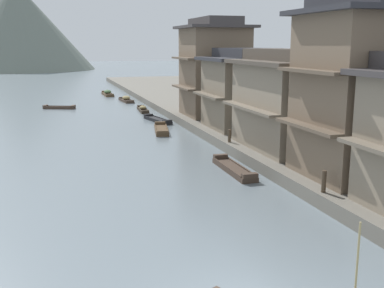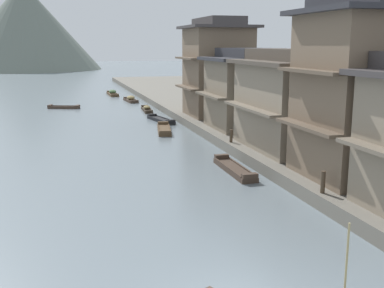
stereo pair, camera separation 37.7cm
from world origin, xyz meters
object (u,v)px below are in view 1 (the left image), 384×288
Objects in this scene: house_waterfront_tall at (286,100)px; mooring_post_dock_mid at (229,136)px; boat_moored_far at (158,120)px; boat_upstream_distant at (59,107)px; boat_moored_nearest at (108,93)px; boat_moored_third at (234,169)px; house_waterfront_narrow at (244,89)px; house_waterfront_second at (357,89)px; boat_moored_second at (143,109)px; boat_midriver_drifting at (126,99)px; house_waterfront_far at (214,68)px; mooring_post_dock_near at (324,181)px; boat_midriver_upstream at (161,130)px.

house_waterfront_tall is 4.56m from mooring_post_dock_mid.
boat_moored_far is 1.29× the size of boat_upstream_distant.
boat_moored_nearest is 6.00× the size of mooring_post_dock_mid.
house_waterfront_narrow reaches higher than boat_moored_third.
boat_moored_third is 32.10m from boat_upstream_distant.
house_waterfront_second is 6.99m from house_waterfront_tall.
boat_midriver_drifting is (-0.33, 9.30, 0.06)m from boat_moored_second.
house_waterfront_tall is at bearing 27.23° from boat_moored_third.
house_waterfront_narrow is (0.38, 14.62, -1.31)m from house_waterfront_second.
boat_moored_third is 5.97m from house_waterfront_tall.
mooring_post_dock_mid is at bearing -104.49° from house_waterfront_far.
boat_midriver_drifting is 30.74m from mooring_post_dock_mid.
boat_moored_far is at bearing 101.00° from house_waterfront_second.
boat_moored_second is 21.45m from mooring_post_dock_mid.
boat_upstream_distant is 4.19× the size of mooring_post_dock_mid.
mooring_post_dock_near is (2.09, -42.15, 0.91)m from boat_midriver_drifting.
house_waterfront_tall reaches higher than mooring_post_dock_near.
boat_moored_second is at bearing 89.85° from boat_moored_far.
boat_moored_second is at bearing -28.46° from boat_upstream_distant.
boat_moored_third is 6.92m from mooring_post_dock_near.
boat_midriver_upstream is 13.07m from house_waterfront_tall.
house_waterfront_second reaches higher than boat_moored_nearest.
boat_midriver_drifting is at bearing 90.82° from boat_moored_third.
mooring_post_dock_mid reaches higher than boat_moored_third.
boat_moored_third is 8.00m from house_waterfront_second.
boat_upstream_distant is at bearing 114.57° from house_waterfront_tall.
boat_upstream_distant is 3.65× the size of mooring_post_dock_near.
mooring_post_dock_near is (3.43, -50.48, 0.91)m from boat_moored_nearest.
boat_moored_third is at bearing -85.58° from boat_midriver_upstream.
house_waterfront_second reaches higher than boat_midriver_drifting.
boat_moored_second reaches higher than boat_moored_third.
mooring_post_dock_mid is at bearing 90.00° from mooring_post_dock_near.
house_waterfront_narrow is at bearing -60.87° from boat_moored_far.
house_waterfront_far is at bearing -76.31° from boat_moored_nearest.
boat_midriver_upstream is (-0.86, -5.24, 0.01)m from boat_moored_far.
house_waterfront_tall is (4.29, 2.21, 3.51)m from boat_moored_third.
boat_upstream_distant is at bearing 134.07° from house_waterfront_far.
boat_moored_nearest is 14.71m from boat_upstream_distant.
boat_moored_second is 11.52m from house_waterfront_far.
house_waterfront_far is (4.88, -9.28, 4.79)m from boat_moored_second.
mooring_post_dock_near is at bearing -100.80° from house_waterfront_narrow.
mooring_post_dock_mid is (10.39, -26.04, 0.97)m from boat_upstream_distant.
boat_midriver_drifting is 0.50× the size of house_waterfront_second.
boat_moored_third is 5.66× the size of mooring_post_dock_mid.
boat_midriver_upstream is 1.34× the size of boat_upstream_distant.
boat_midriver_drifting is 21.89m from boat_midriver_upstream.
boat_moored_second is 4.73× the size of mooring_post_dock_near.
house_waterfront_tall is at bearing -93.40° from house_waterfront_narrow.
mooring_post_dock_mid reaches higher than boat_moored_far.
boat_moored_far is at bearing 97.22° from mooring_post_dock_mid.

